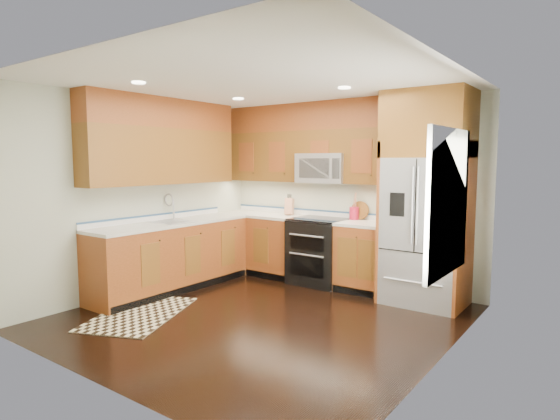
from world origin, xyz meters
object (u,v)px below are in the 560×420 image
Objects in this scene: refrigerator at (426,199)px; utensil_crock at (354,210)px; rug at (140,314)px; range at (319,251)px; knife_block at (289,207)px.

refrigerator is 1.16m from utensil_crock.
rug is at bearing -136.66° from refrigerator.
range is at bearing 178.60° from refrigerator.
knife_block is at bearing 59.07° from rug.
range is at bearing 44.72° from rug.
rug is at bearing -97.27° from knife_block.
utensil_crock is (-1.11, 0.26, -0.23)m from refrigerator.
refrigerator is 3.67m from rug.
utensil_crock is (0.44, 0.23, 0.60)m from range.
refrigerator is 1.86× the size of rug.
refrigerator is (1.55, -0.04, 0.83)m from range.
rug is 2.78m from knife_block.
refrigerator reaches higher than range.
knife_block reaches higher than range.
refrigerator reaches higher than rug.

